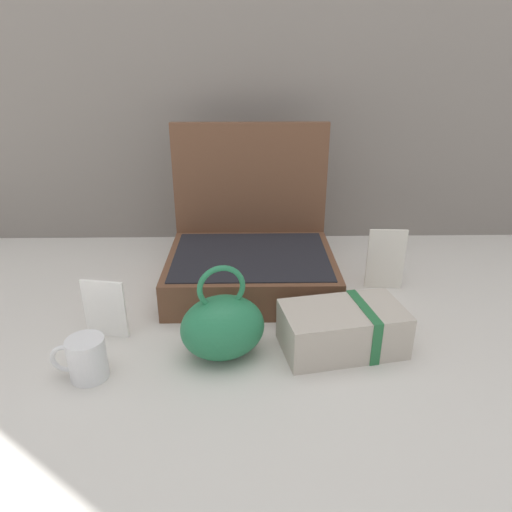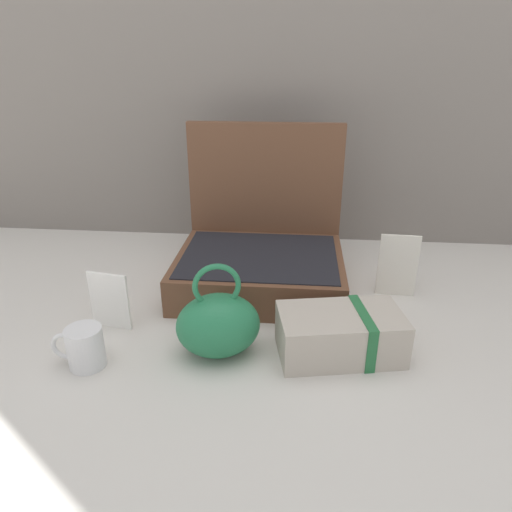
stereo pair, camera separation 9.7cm
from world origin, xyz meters
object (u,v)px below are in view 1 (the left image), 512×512
Objects in this scene: teal_pouch_handbag at (223,326)px; cream_toiletry_bag at (344,328)px; info_card_left at (386,259)px; poster_card_right at (105,309)px; coffee_mug at (86,358)px; open_suitcase at (251,253)px.

teal_pouch_handbag is 0.76× the size of cream_toiletry_bag.
info_card_left reaches higher than cream_toiletry_bag.
poster_card_right reaches higher than cream_toiletry_bag.
coffee_mug is 0.65× the size of info_card_left.
poster_card_right is (-0.26, 0.08, -0.00)m from teal_pouch_handbag.
open_suitcase is 0.40m from poster_card_right.
cream_toiletry_bag is 2.02× the size of poster_card_right.
info_card_left is (0.66, 0.35, 0.04)m from coffee_mug.
cream_toiletry_bag is at bearing 9.74° from coffee_mug.
teal_pouch_handbag is (-0.06, -0.33, -0.01)m from open_suitcase.
open_suitcase is 0.51m from coffee_mug.
poster_card_right is at bearing 163.12° from teal_pouch_handbag.
teal_pouch_handbag is 0.50m from info_card_left.
open_suitcase is at bearing 176.26° from info_card_left.
info_card_left is at bearing 35.56° from teal_pouch_handbag.
info_card_left is at bearing 59.77° from cream_toiletry_bag.
cream_toiletry_bag reaches higher than coffee_mug.
teal_pouch_handbag is 1.53× the size of poster_card_right.
cream_toiletry_bag is 0.31m from info_card_left.
teal_pouch_handbag reaches higher than cream_toiletry_bag.
info_card_left reaches higher than coffee_mug.
poster_card_right reaches higher than coffee_mug.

